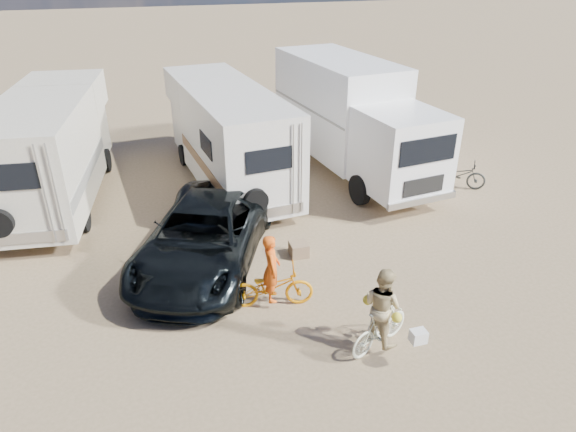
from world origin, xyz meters
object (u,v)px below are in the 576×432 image
object	(u,v)px
rv_left	(52,151)
rider_woman	(381,313)
rv_main	(228,138)
crate	(299,249)
bike_man	(272,287)
rider_man	(272,275)
bike_parked	(458,174)
dark_suv	(204,236)
box_truck	(354,120)
bike_woman	(380,328)
cooler	(213,243)

from	to	relation	value
rv_left	rider_woman	distance (m)	11.10
rv_main	crate	world-z (taller)	rv_main
bike_man	rider_woman	size ratio (longest dim) A/B	1.12
bike_man	rider_man	world-z (taller)	rider_man
rider_woman	bike_parked	bearing A→B (deg)	-66.96
dark_suv	crate	size ratio (longest dim) A/B	12.53
box_truck	bike_man	size ratio (longest dim) A/B	4.40
rider_woman	bike_woman	bearing A→B (deg)	65.80
bike_man	rider_man	distance (m)	0.30
box_truck	dark_suv	xyz separation A→B (m)	(-5.77, -4.51, -1.08)
rv_main	rider_woman	xyz separation A→B (m)	(1.29, -8.69, -0.79)
box_truck	bike_woman	distance (m)	9.13
rv_main	cooler	xyz separation A→B (m)	(-1.22, -4.12, -1.39)
rv_left	crate	size ratio (longest dim) A/B	16.54
dark_suv	bike_woman	bearing A→B (deg)	-31.00
cooler	crate	xyz separation A→B (m)	(2.04, -0.90, -0.02)
cooler	bike_parked	bearing A→B (deg)	20.94
bike_woman	rider_man	xyz separation A→B (m)	(-1.66, 1.88, 0.31)
rv_left	bike_woman	xyz separation A→B (m)	(6.55, -8.92, -1.14)
rv_main	bike_woman	bearing A→B (deg)	-87.84
cooler	crate	bearing A→B (deg)	-14.24
rv_main	rider_woman	world-z (taller)	rv_main
bike_woman	rider_woman	xyz separation A→B (m)	(0.00, 0.00, 0.34)
bike_parked	rider_man	bearing A→B (deg)	152.17
rider_woman	cooler	size ratio (longest dim) A/B	3.26
bike_woman	crate	distance (m)	3.71
dark_suv	rider_man	distance (m)	2.40
cooler	box_truck	bearing A→B (deg)	45.16
box_truck	crate	size ratio (longest dim) A/B	17.80
rv_left	box_truck	world-z (taller)	box_truck
cooler	rider_man	bearing A→B (deg)	-62.79
bike_man	bike_parked	bearing A→B (deg)	-49.04
bike_parked	box_truck	bearing A→B (deg)	82.53
box_truck	bike_man	world-z (taller)	box_truck
box_truck	cooler	size ratio (longest dim) A/B	15.99
dark_suv	rider_man	world-z (taller)	rider_man
rv_main	bike_parked	size ratio (longest dim) A/B	4.30
rv_main	box_truck	distance (m)	4.29
box_truck	bike_man	distance (m)	8.22
rider_man	rv_left	bearing A→B (deg)	45.34
bike_woman	bike_parked	xyz separation A→B (m)	(5.77, 6.24, -0.01)
rv_left	dark_suv	xyz separation A→B (m)	(3.77, -4.92, -0.83)
rv_main	dark_suv	distance (m)	4.98
cooler	bike_woman	bearing A→B (deg)	-51.61
bike_man	rider_woman	bearing A→B (deg)	-128.00
box_truck	rider_man	distance (m)	8.17
rider_woman	bike_parked	xyz separation A→B (m)	(5.77, 6.24, -0.35)
bike_man	cooler	world-z (taller)	bike_man
cooler	rv_left	bearing A→B (deg)	142.41
rv_left	dark_suv	bearing A→B (deg)	-45.83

